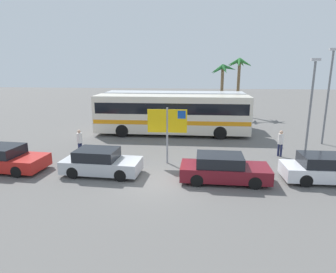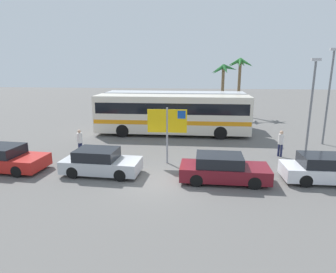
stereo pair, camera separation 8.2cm
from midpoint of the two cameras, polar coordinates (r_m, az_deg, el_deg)
ground at (r=14.25m, az=-1.46°, el=-8.72°), size 120.00×120.00×0.00m
bus_front_coach at (r=23.24m, az=0.89°, el=4.63°), size 12.17×2.53×3.17m
bus_rear_coach at (r=26.41m, az=1.47°, el=5.71°), size 12.17×2.53×3.17m
ferry_sign at (r=16.20m, az=0.14°, el=2.62°), size 2.20×0.11×3.20m
car_red at (r=17.86m, az=-29.55°, el=-3.72°), size 4.59×2.21×1.32m
car_maroon at (r=14.26m, az=10.85°, el=-6.23°), size 4.24×1.83×1.32m
car_silver at (r=15.31m, az=-12.93°, el=-4.93°), size 4.02×1.95×1.32m
car_white at (r=15.93m, az=29.14°, el=-5.63°), size 4.43×1.70×1.32m
pedestrian_crossing_lot at (r=18.88m, az=-16.76°, el=-0.69°), size 0.32×0.32×1.60m
pedestrian_by_bus at (r=19.02m, az=21.32°, el=-0.91°), size 0.32×0.32×1.62m
lamp_post_left_side at (r=20.20m, az=26.35°, el=6.08°), size 0.56×0.20×5.88m
lamp_post_right_side at (r=22.98m, az=29.04°, el=7.43°), size 0.56×0.20×6.58m
palm_tree_seaside at (r=32.34m, az=10.81°, el=11.65°), size 2.92×2.94×5.62m
palm_tree_inland at (r=33.50m, az=13.99°, el=12.73°), size 2.95×3.00×6.28m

